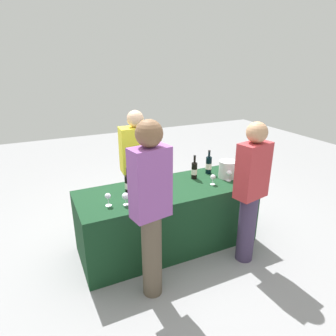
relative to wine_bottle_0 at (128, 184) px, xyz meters
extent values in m
plane|color=gray|center=(0.46, -0.07, -0.88)|extent=(12.00, 12.00, 0.00)
cube|color=#14381E|center=(0.46, -0.07, -0.49)|extent=(2.10, 0.80, 0.77)
cylinder|color=black|center=(0.00, 0.00, 0.00)|extent=(0.07, 0.07, 0.21)
cylinder|color=black|center=(0.00, 0.00, 0.14)|extent=(0.03, 0.03, 0.08)
cylinder|color=black|center=(0.00, 0.00, 0.18)|extent=(0.03, 0.03, 0.02)
cylinder|color=silver|center=(0.00, 0.00, -0.01)|extent=(0.07, 0.07, 0.07)
cylinder|color=black|center=(0.41, 0.12, 0.00)|extent=(0.07, 0.07, 0.21)
cylinder|color=black|center=(0.41, 0.12, 0.15)|extent=(0.03, 0.03, 0.09)
cylinder|color=maroon|center=(0.41, 0.12, 0.20)|extent=(0.03, 0.03, 0.02)
cylinder|color=silver|center=(0.41, 0.12, -0.01)|extent=(0.07, 0.07, 0.07)
cylinder|color=black|center=(0.88, 0.06, -0.01)|extent=(0.07, 0.07, 0.20)
cylinder|color=black|center=(0.88, 0.06, 0.14)|extent=(0.03, 0.03, 0.08)
cylinder|color=black|center=(0.88, 0.06, 0.19)|extent=(0.03, 0.03, 0.02)
cylinder|color=silver|center=(0.88, 0.06, -0.02)|extent=(0.07, 0.07, 0.07)
cylinder|color=black|center=(1.14, 0.13, 0.00)|extent=(0.08, 0.08, 0.22)
cylinder|color=black|center=(1.14, 0.13, 0.15)|extent=(0.03, 0.03, 0.08)
cylinder|color=black|center=(1.14, 0.13, 0.20)|extent=(0.03, 0.03, 0.02)
cylinder|color=silver|center=(1.14, 0.13, -0.01)|extent=(0.08, 0.08, 0.08)
cylinder|color=silver|center=(-0.28, -0.20, -0.11)|extent=(0.07, 0.07, 0.00)
cylinder|color=silver|center=(-0.28, -0.20, -0.06)|extent=(0.01, 0.01, 0.08)
sphere|color=silver|center=(-0.28, -0.20, 0.00)|extent=(0.06, 0.06, 0.06)
sphere|color=#590C19|center=(-0.28, -0.20, -0.01)|extent=(0.03, 0.03, 0.03)
cylinder|color=silver|center=(-0.11, -0.26, -0.11)|extent=(0.06, 0.06, 0.00)
cylinder|color=silver|center=(-0.11, -0.26, -0.07)|extent=(0.01, 0.01, 0.06)
sphere|color=silver|center=(-0.11, -0.26, -0.01)|extent=(0.07, 0.07, 0.07)
sphere|color=#590C19|center=(-0.11, -0.26, -0.02)|extent=(0.04, 0.04, 0.04)
cylinder|color=silver|center=(0.12, -0.19, -0.11)|extent=(0.07, 0.07, 0.00)
cylinder|color=silver|center=(0.12, -0.19, -0.07)|extent=(0.01, 0.01, 0.06)
sphere|color=silver|center=(0.12, -0.19, -0.01)|extent=(0.06, 0.06, 0.06)
cylinder|color=silver|center=(0.99, -0.20, -0.11)|extent=(0.06, 0.06, 0.00)
cylinder|color=silver|center=(0.99, -0.20, -0.07)|extent=(0.01, 0.01, 0.06)
sphere|color=silver|center=(0.99, -0.20, -0.01)|extent=(0.06, 0.06, 0.06)
sphere|color=#590C19|center=(0.99, -0.20, -0.02)|extent=(0.03, 0.03, 0.03)
cylinder|color=silver|center=(1.23, -0.19, -0.11)|extent=(0.06, 0.06, 0.00)
cylinder|color=silver|center=(1.23, -0.19, -0.07)|extent=(0.01, 0.01, 0.07)
sphere|color=silver|center=(1.23, -0.19, 0.00)|extent=(0.07, 0.07, 0.07)
cylinder|color=silver|center=(1.28, -0.09, 0.00)|extent=(0.22, 0.22, 0.22)
cylinder|color=brown|center=(0.31, 0.59, -0.48)|extent=(0.23, 0.23, 0.78)
cube|color=yellow|center=(0.31, 0.59, 0.20)|extent=(0.43, 0.26, 0.59)
sphere|color=#D8AD8C|center=(0.31, 0.59, 0.60)|extent=(0.21, 0.21, 0.21)
cylinder|color=brown|center=(-0.02, -0.73, -0.45)|extent=(0.19, 0.19, 0.86)
cube|color=#8C4C99|center=(-0.02, -0.73, 0.30)|extent=(0.37, 0.24, 0.64)
sphere|color=brown|center=(-0.02, -0.73, 0.74)|extent=(0.23, 0.23, 0.23)
cylinder|color=#3F3351|center=(1.14, -0.69, -0.48)|extent=(0.19, 0.19, 0.79)
cube|color=#B23338|center=(1.14, -0.69, 0.22)|extent=(0.38, 0.26, 0.60)
sphere|color=tan|center=(1.14, -0.69, 0.62)|extent=(0.22, 0.22, 0.22)
camera|label=1|loc=(-0.87, -2.89, 1.31)|focal=31.41mm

